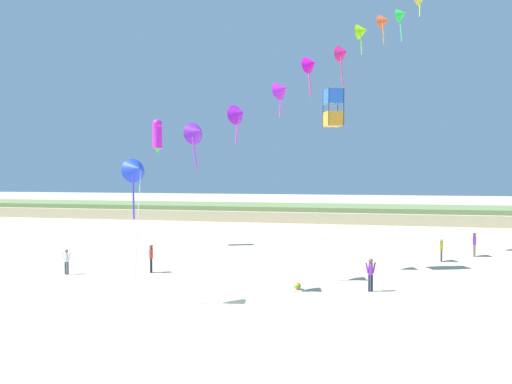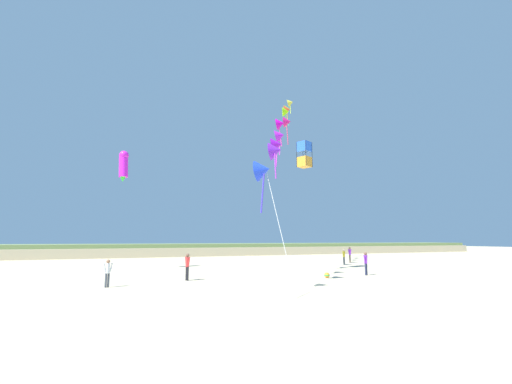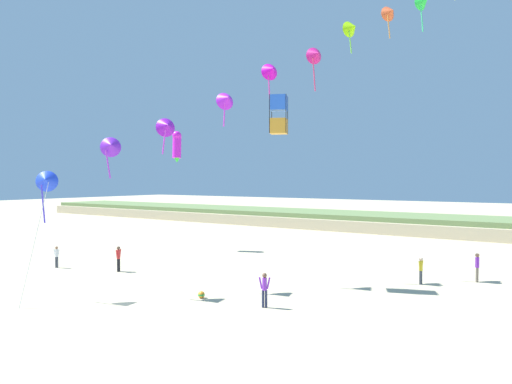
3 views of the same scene
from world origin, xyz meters
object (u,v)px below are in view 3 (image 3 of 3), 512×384
at_px(large_kite_mid_trail, 279,115).
at_px(person_mid_center, 265,288).
at_px(beach_ball, 201,295).
at_px(person_far_left, 118,257).
at_px(person_far_right, 421,269).
at_px(large_kite_low_lead, 177,145).
at_px(person_near_right, 57,255).
at_px(person_near_left, 477,265).

bearing_deg(large_kite_mid_trail, person_mid_center, -66.29).
bearing_deg(large_kite_mid_trail, beach_ball, -106.40).
bearing_deg(person_far_left, beach_ball, -13.36).
height_order(person_far_left, beach_ball, person_far_left).
height_order(person_mid_center, person_far_left, person_far_left).
height_order(person_far_right, large_kite_low_lead, large_kite_low_lead).
relative_size(person_far_right, beach_ball, 4.36).
distance_m(person_near_right, large_kite_low_lead, 14.05).
height_order(person_far_right, beach_ball, person_far_right).
bearing_deg(large_kite_low_lead, person_mid_center, -34.69).
height_order(person_near_right, person_far_left, person_far_left).
relative_size(person_far_left, large_kite_mid_trail, 0.76).
bearing_deg(person_mid_center, large_kite_mid_trail, 113.71).
height_order(person_near_left, person_far_right, person_near_left).
relative_size(person_near_right, person_far_right, 0.95).
distance_m(person_near_right, person_far_left, 4.91).
relative_size(person_near_left, large_kite_mid_trail, 0.77).
bearing_deg(beach_ball, large_kite_low_lead, 137.56).
bearing_deg(person_near_left, person_far_right, -137.22).
distance_m(person_near_right, person_mid_center, 17.42).
relative_size(large_kite_low_lead, large_kite_mid_trail, 1.25).
distance_m(person_near_left, large_kite_mid_trail, 14.93).
distance_m(person_near_right, person_far_right, 24.12).
xyz_separation_m(person_near_left, person_far_left, (-20.40, -9.90, -0.02)).
bearing_deg(large_kite_low_lead, large_kite_mid_trail, -24.77).
xyz_separation_m(person_near_right, large_kite_mid_trail, (15.29, 4.56, 9.10)).
height_order(large_kite_low_lead, large_kite_mid_trail, large_kite_mid_trail).
bearing_deg(person_mid_center, large_kite_low_lead, 145.31).
height_order(person_mid_center, person_far_right, person_mid_center).
bearing_deg(beach_ball, person_near_right, 177.32).
bearing_deg(person_far_left, large_kite_low_lead, 112.06).
height_order(person_near_right, large_kite_low_lead, large_kite_low_lead).
xyz_separation_m(person_far_right, beach_ball, (-8.64, -9.59, -0.73)).
bearing_deg(person_near_left, large_kite_low_lead, -179.72).
bearing_deg(person_far_left, large_kite_mid_trail, 15.99).
bearing_deg(large_kite_mid_trail, large_kite_low_lead, 155.23).
relative_size(person_near_left, person_mid_center, 1.04).
bearing_deg(person_near_right, person_far_right, 21.78).
bearing_deg(person_mid_center, person_near_right, 179.09).
bearing_deg(person_near_right, person_near_left, 24.48).
xyz_separation_m(person_near_left, person_near_right, (-25.06, -11.41, -0.13)).
distance_m(person_mid_center, person_far_right, 10.49).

